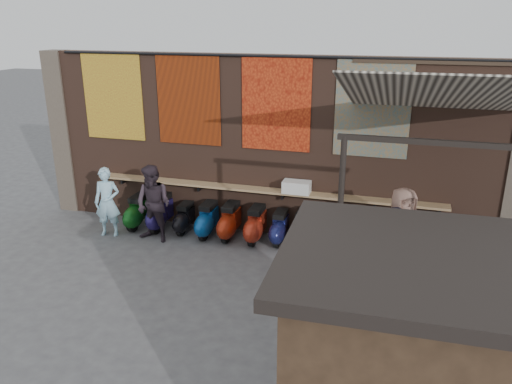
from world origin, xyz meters
The scene contains 31 objects.
ground centered at (0.00, 0.00, 0.00)m, with size 70.00×70.00×0.00m, color #474749.
brick_wall centered at (0.00, 2.70, 2.00)m, with size 10.00×0.40×4.00m, color brown.
pier_left centered at (-5.20, 2.70, 2.00)m, with size 0.50×0.50×4.00m, color #4C4238.
eating_counter centered at (0.00, 2.33, 1.10)m, with size 8.00×0.32×0.05m, color #9E7A51.
shelf_box centered at (0.83, 2.30, 1.26)m, with size 0.60×0.33×0.26m, color white.
tapestry_redgold centered at (-3.60, 2.48, 3.00)m, with size 1.50×0.02×2.00m, color #963915.
tapestry_sun centered at (-1.70, 2.48, 3.00)m, with size 1.50×0.02×2.00m, color #C53C0B.
tapestry_orange centered at (0.30, 2.48, 3.00)m, with size 1.50×0.02×2.00m, color #C53F18.
tapestry_multi centered at (2.30, 2.48, 3.00)m, with size 1.50×0.02×2.00m, color #22637E.
hang_rail centered at (0.00, 2.47, 3.98)m, with size 0.06×0.06×9.50m, color black.
scooter_stool_0 centered at (-2.90, 1.96, 0.39)m, with size 0.37×0.82×0.78m, color #105116, non-canonical shape.
scooter_stool_1 centered at (-2.33, 2.02, 0.41)m, with size 0.39×0.86×0.82m, color #211752, non-canonical shape.
scooter_stool_2 centered at (-1.73, 2.02, 0.34)m, with size 0.32×0.72×0.68m, color black, non-canonical shape.
scooter_stool_3 centered at (-1.13, 1.96, 0.39)m, with size 0.37×0.81×0.77m, color #0E468E, non-canonical shape.
scooter_stool_4 centered at (-0.61, 1.99, 0.40)m, with size 0.38×0.84×0.80m, color maroon, non-canonical shape.
scooter_stool_5 centered at (0.00, 1.98, 0.39)m, with size 0.37×0.83×0.79m, color #9D2615, non-canonical shape.
scooter_stool_6 centered at (0.53, 2.05, 0.36)m, with size 0.34×0.76×0.72m, color #121645, non-canonical shape.
scooter_stool_7 centered at (1.04, 2.04, 0.39)m, with size 0.37×0.83×0.79m, color maroon, non-canonical shape.
scooter_stool_8 centered at (1.60, 2.01, 0.34)m, with size 0.32×0.72×0.68m, color #186246, non-canonical shape.
scooter_stool_9 centered at (2.25, 2.04, 0.37)m, with size 0.35×0.77×0.74m, color black, non-canonical shape.
diner_left centered at (-3.32, 1.40, 0.80)m, with size 0.58×0.38×1.59m, color #A0D3EA.
diner_right centered at (-2.16, 1.40, 0.87)m, with size 0.84×0.66×1.74m, color #322730.
shopper_navy centered at (2.96, 0.04, 0.92)m, with size 1.08×0.45×1.83m, color black.
shopper_tan centered at (3.06, 1.20, 0.90)m, with size 0.88×0.57×1.79m, color #9D7464.
stall_roof centered at (3.32, -3.69, 2.74)m, with size 2.77×2.14×0.12m, color black.
stall_sign centered at (3.30, -2.73, 1.95)m, with size 1.20×0.04×0.50m, color gold.
stall_shelf centered at (3.30, -2.73, 0.98)m, with size 2.06×0.10×0.06m, color #473321.
awning_canvas centered at (3.50, 0.90, 3.55)m, with size 3.20×3.40×0.03m, color beige.
awning_ledger centered at (3.50, 2.49, 3.95)m, with size 3.30×0.08×0.12m, color #33261C.
awning_header centered at (3.50, -0.60, 3.08)m, with size 3.00×0.08×0.08m, color black.
awning_post_left centered at (2.10, -0.60, 1.55)m, with size 0.09×0.09×3.10m, color black.
Camera 1 is at (2.85, -7.78, 4.70)m, focal length 35.00 mm.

